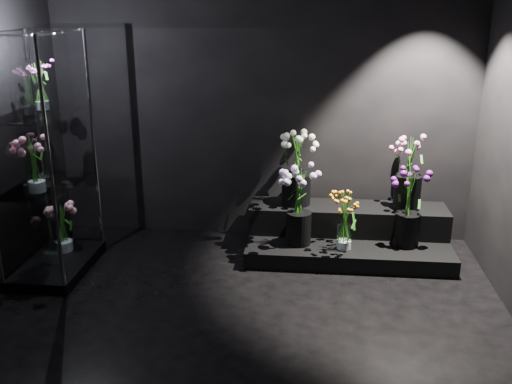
# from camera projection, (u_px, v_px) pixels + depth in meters

# --- Properties ---
(floor) EXTENTS (4.00, 4.00, 0.00)m
(floor) POSITION_uv_depth(u_px,v_px,m) (236.00, 344.00, 3.91)
(floor) COLOR black
(floor) RESTS_ON ground
(wall_back) EXTENTS (4.00, 0.00, 4.00)m
(wall_back) POSITION_uv_depth(u_px,v_px,m) (262.00, 95.00, 5.35)
(wall_back) COLOR black
(wall_back) RESTS_ON floor
(wall_front) EXTENTS (4.00, 0.00, 4.00)m
(wall_front) POSITION_uv_depth(u_px,v_px,m) (136.00, 317.00, 1.58)
(wall_front) COLOR black
(wall_front) RESTS_ON floor
(display_riser) EXTENTS (1.84, 0.82, 0.41)m
(display_riser) POSITION_uv_depth(u_px,v_px,m) (347.00, 234.00, 5.32)
(display_riser) COLOR black
(display_riser) RESTS_ON floor
(display_case) EXTENTS (0.55, 0.92, 2.02)m
(display_case) POSITION_uv_depth(u_px,v_px,m) (45.00, 158.00, 4.68)
(display_case) COLOR black
(display_case) RESTS_ON floor
(bouquet_orange_bells) EXTENTS (0.29, 0.29, 0.51)m
(bouquet_orange_bells) POSITION_uv_depth(u_px,v_px,m) (345.00, 221.00, 4.96)
(bouquet_orange_bells) COLOR white
(bouquet_orange_bells) RESTS_ON display_riser
(bouquet_lilac) EXTENTS (0.39, 0.39, 0.70)m
(bouquet_lilac) POSITION_uv_depth(u_px,v_px,m) (299.00, 200.00, 5.02)
(bouquet_lilac) COLOR black
(bouquet_lilac) RESTS_ON display_riser
(bouquet_purple) EXTENTS (0.41, 0.41, 0.69)m
(bouquet_purple) POSITION_uv_depth(u_px,v_px,m) (409.00, 204.00, 5.00)
(bouquet_purple) COLOR black
(bouquet_purple) RESTS_ON display_riser
(bouquet_cream_roses) EXTENTS (0.50, 0.50, 0.69)m
(bouquet_cream_roses) POSITION_uv_depth(u_px,v_px,m) (297.00, 164.00, 5.29)
(bouquet_cream_roses) COLOR black
(bouquet_cream_roses) RESTS_ON display_riser
(bouquet_pink_roses) EXTENTS (0.46, 0.46, 0.67)m
(bouquet_pink_roses) POSITION_uv_depth(u_px,v_px,m) (409.00, 168.00, 5.16)
(bouquet_pink_roses) COLOR black
(bouquet_pink_roses) RESTS_ON display_riser
(bouquet_case_pink) EXTENTS (0.37, 0.37, 0.45)m
(bouquet_case_pink) POSITION_uv_depth(u_px,v_px,m) (34.00, 163.00, 4.48)
(bouquet_case_pink) COLOR white
(bouquet_case_pink) RESTS_ON display_case
(bouquet_case_magenta) EXTENTS (0.26, 0.26, 0.41)m
(bouquet_case_magenta) POSITION_uv_depth(u_px,v_px,m) (40.00, 84.00, 4.64)
(bouquet_case_magenta) COLOR white
(bouquet_case_magenta) RESTS_ON display_case
(bouquet_case_base_pink) EXTENTS (0.38, 0.38, 0.44)m
(bouquet_case_base_pink) POSITION_uv_depth(u_px,v_px,m) (62.00, 227.00, 5.08)
(bouquet_case_base_pink) COLOR white
(bouquet_case_base_pink) RESTS_ON display_case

